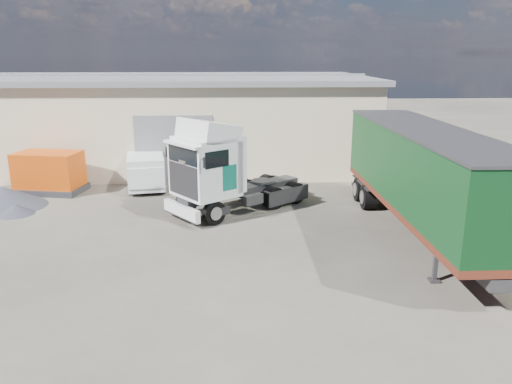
{
  "coord_description": "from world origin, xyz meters",
  "views": [
    {
      "loc": [
        1.11,
        -15.63,
        6.65
      ],
      "look_at": [
        1.94,
        3.0,
        1.45
      ],
      "focal_mm": 35.0,
      "sensor_mm": 36.0,
      "label": 1
    }
  ],
  "objects_px": {
    "tractor_unit": "(221,174)",
    "box_trailer": "(423,171)",
    "orange_skip": "(49,175)",
    "panel_van": "(146,170)"
  },
  "relations": [
    {
      "from": "orange_skip",
      "to": "box_trailer",
      "type": "bearing_deg",
      "value": -12.88
    },
    {
      "from": "tractor_unit",
      "to": "orange_skip",
      "type": "relative_size",
      "value": 1.78
    },
    {
      "from": "box_trailer",
      "to": "tractor_unit",
      "type": "bearing_deg",
      "value": 157.97
    },
    {
      "from": "box_trailer",
      "to": "orange_skip",
      "type": "xyz_separation_m",
      "value": [
        -16.01,
        6.81,
        -1.61
      ]
    },
    {
      "from": "box_trailer",
      "to": "orange_skip",
      "type": "bearing_deg",
      "value": 157.07
    },
    {
      "from": "tractor_unit",
      "to": "box_trailer",
      "type": "bearing_deg",
      "value": 30.18
    },
    {
      "from": "tractor_unit",
      "to": "orange_skip",
      "type": "bearing_deg",
      "value": -151.48
    },
    {
      "from": "orange_skip",
      "to": "panel_van",
      "type": "bearing_deg",
      "value": 19.6
    },
    {
      "from": "panel_van",
      "to": "orange_skip",
      "type": "distance_m",
      "value": 4.65
    },
    {
      "from": "tractor_unit",
      "to": "box_trailer",
      "type": "height_order",
      "value": "tractor_unit"
    }
  ]
}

